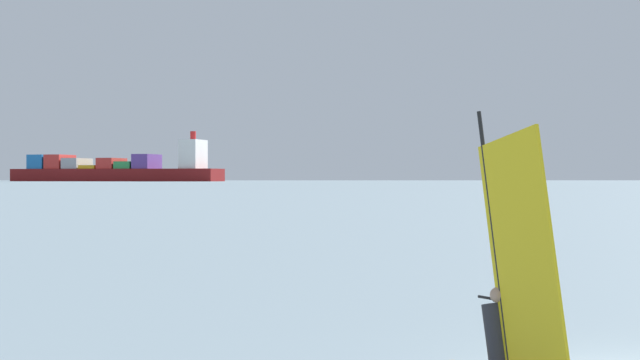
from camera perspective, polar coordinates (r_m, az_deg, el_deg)
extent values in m
cylinder|color=black|center=(14.81, 9.46, -3.46)|extent=(0.47, 0.76, 3.74)
cube|color=yellow|center=(14.32, 10.93, -4.32)|extent=(1.03, 1.77, 3.63)
cylinder|color=black|center=(14.66, 10.08, -6.48)|extent=(0.68, 1.17, 0.04)
cylinder|color=#2D2D33|center=(14.91, 9.59, -8.61)|extent=(0.55, 0.63, 1.09)
sphere|color=tan|center=(14.82, 9.59, -6.15)|extent=(0.22, 0.22, 0.22)
cube|color=maroon|center=(773.48, -10.95, 0.26)|extent=(157.64, 59.74, 8.95)
cube|color=silver|center=(750.25, -6.88, 1.39)|extent=(17.58, 26.37, 20.51)
cylinder|color=red|center=(750.65, -6.88, 2.41)|extent=(4.00, 4.00, 6.00)
cube|color=#59388C|center=(763.74, -9.35, 0.99)|extent=(17.38, 28.27, 10.40)
cube|color=#2D8C47|center=(769.36, -10.29, 0.79)|extent=(17.38, 28.27, 5.20)
cube|color=red|center=(775.23, -11.21, 0.88)|extent=(17.38, 28.27, 7.80)
cube|color=gold|center=(781.24, -12.11, 0.69)|extent=(17.38, 28.27, 2.60)
cube|color=#99999E|center=(787.51, -13.01, 0.87)|extent=(17.38, 28.27, 7.80)
cube|color=red|center=(793.96, -13.89, 0.96)|extent=(17.38, 28.27, 10.40)
cube|color=#1E66AD|center=(800.57, -14.75, 0.95)|extent=(17.38, 28.27, 10.40)
cube|color=#60665B|center=(1225.45, -8.08, 1.01)|extent=(848.62, 381.57, 42.75)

